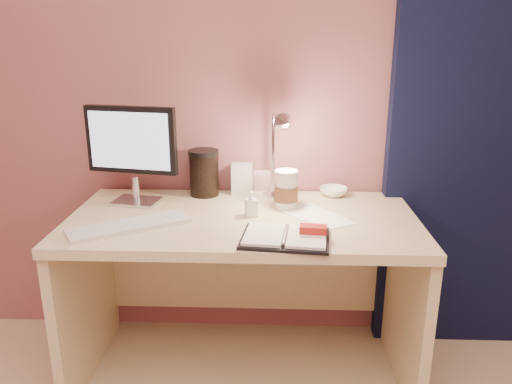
{
  "coord_description": "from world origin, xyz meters",
  "views": [
    {
      "loc": [
        0.12,
        -0.5,
        1.43
      ],
      "look_at": [
        0.06,
        1.33,
        0.85
      ],
      "focal_mm": 35.0,
      "sensor_mm": 36.0,
      "label": 1
    }
  ],
  "objects_px": {
    "desk": "(244,260)",
    "product_box": "(242,179)",
    "monitor": "(133,146)",
    "keyboard": "(129,226)",
    "planner": "(288,237)",
    "coffee_cup": "(286,190)",
    "desk_lamp": "(266,147)",
    "clear_cup": "(262,187)",
    "bowl": "(333,192)",
    "dark_jar": "(204,175)",
    "lotion_bottle": "(251,203)"
  },
  "relations": [
    {
      "from": "coffee_cup",
      "to": "desk_lamp",
      "type": "bearing_deg",
      "value": 152.14
    },
    {
      "from": "desk",
      "to": "lotion_bottle",
      "type": "xyz_separation_m",
      "value": [
        0.03,
        -0.06,
        0.28
      ]
    },
    {
      "from": "monitor",
      "to": "keyboard",
      "type": "height_order",
      "value": "monitor"
    },
    {
      "from": "coffee_cup",
      "to": "product_box",
      "type": "xyz_separation_m",
      "value": [
        -0.2,
        0.19,
        -0.01
      ]
    },
    {
      "from": "product_box",
      "to": "desk_lamp",
      "type": "height_order",
      "value": "desk_lamp"
    },
    {
      "from": "desk_lamp",
      "to": "product_box",
      "type": "bearing_deg",
      "value": 111.04
    },
    {
      "from": "monitor",
      "to": "dark_jar",
      "type": "bearing_deg",
      "value": 35.59
    },
    {
      "from": "monitor",
      "to": "clear_cup",
      "type": "bearing_deg",
      "value": 14.91
    },
    {
      "from": "product_box",
      "to": "desk_lamp",
      "type": "bearing_deg",
      "value": -50.54
    },
    {
      "from": "desk",
      "to": "dark_jar",
      "type": "height_order",
      "value": "dark_jar"
    },
    {
      "from": "planner",
      "to": "dark_jar",
      "type": "distance_m",
      "value": 0.64
    },
    {
      "from": "planner",
      "to": "product_box",
      "type": "bearing_deg",
      "value": 116.31
    },
    {
      "from": "desk",
      "to": "planner",
      "type": "distance_m",
      "value": 0.43
    },
    {
      "from": "coffee_cup",
      "to": "bowl",
      "type": "relative_size",
      "value": 1.3
    },
    {
      "from": "monitor",
      "to": "planner",
      "type": "height_order",
      "value": "monitor"
    },
    {
      "from": "desk",
      "to": "planner",
      "type": "height_order",
      "value": "planner"
    },
    {
      "from": "lotion_bottle",
      "to": "product_box",
      "type": "height_order",
      "value": "product_box"
    },
    {
      "from": "planner",
      "to": "clear_cup",
      "type": "distance_m",
      "value": 0.44
    },
    {
      "from": "dark_jar",
      "to": "bowl",
      "type": "bearing_deg",
      "value": 0.64
    },
    {
      "from": "coffee_cup",
      "to": "dark_jar",
      "type": "relative_size",
      "value": 0.87
    },
    {
      "from": "keyboard",
      "to": "dark_jar",
      "type": "relative_size",
      "value": 2.43
    },
    {
      "from": "lotion_bottle",
      "to": "product_box",
      "type": "distance_m",
      "value": 0.3
    },
    {
      "from": "monitor",
      "to": "keyboard",
      "type": "distance_m",
      "value": 0.38
    },
    {
      "from": "coffee_cup",
      "to": "product_box",
      "type": "relative_size",
      "value": 1.16
    },
    {
      "from": "desk",
      "to": "coffee_cup",
      "type": "distance_m",
      "value": 0.35
    },
    {
      "from": "dark_jar",
      "to": "planner",
      "type": "bearing_deg",
      "value": -54.43
    },
    {
      "from": "lotion_bottle",
      "to": "planner",
      "type": "bearing_deg",
      "value": -60.15
    },
    {
      "from": "bowl",
      "to": "desk_lamp",
      "type": "distance_m",
      "value": 0.4
    },
    {
      "from": "lotion_bottle",
      "to": "product_box",
      "type": "bearing_deg",
      "value": 100.77
    },
    {
      "from": "desk",
      "to": "coffee_cup",
      "type": "relative_size",
      "value": 8.65
    },
    {
      "from": "dark_jar",
      "to": "desk_lamp",
      "type": "bearing_deg",
      "value": -22.56
    },
    {
      "from": "planner",
      "to": "desk",
      "type": "bearing_deg",
      "value": 125.98
    },
    {
      "from": "keyboard",
      "to": "desk_lamp",
      "type": "distance_m",
      "value": 0.64
    },
    {
      "from": "clear_cup",
      "to": "product_box",
      "type": "bearing_deg",
      "value": 129.73
    },
    {
      "from": "desk_lamp",
      "to": "keyboard",
      "type": "bearing_deg",
      "value": -166.13
    },
    {
      "from": "clear_cup",
      "to": "product_box",
      "type": "relative_size",
      "value": 0.95
    },
    {
      "from": "planner",
      "to": "bowl",
      "type": "relative_size",
      "value": 2.68
    },
    {
      "from": "clear_cup",
      "to": "bowl",
      "type": "height_order",
      "value": "clear_cup"
    },
    {
      "from": "desk",
      "to": "lotion_bottle",
      "type": "height_order",
      "value": "lotion_bottle"
    },
    {
      "from": "keyboard",
      "to": "bowl",
      "type": "xyz_separation_m",
      "value": [
        0.81,
        0.43,
        0.01
      ]
    },
    {
      "from": "bowl",
      "to": "lotion_bottle",
      "type": "bearing_deg",
      "value": -142.85
    },
    {
      "from": "coffee_cup",
      "to": "monitor",
      "type": "bearing_deg",
      "value": 177.12
    },
    {
      "from": "planner",
      "to": "lotion_bottle",
      "type": "height_order",
      "value": "lotion_bottle"
    },
    {
      "from": "clear_cup",
      "to": "bowl",
      "type": "bearing_deg",
      "value": 16.63
    },
    {
      "from": "monitor",
      "to": "lotion_bottle",
      "type": "height_order",
      "value": "monitor"
    },
    {
      "from": "product_box",
      "to": "desk_lamp",
      "type": "xyz_separation_m",
      "value": [
        0.11,
        -0.14,
        0.18
      ]
    },
    {
      "from": "desk",
      "to": "product_box",
      "type": "height_order",
      "value": "product_box"
    },
    {
      "from": "product_box",
      "to": "desk_lamp",
      "type": "distance_m",
      "value": 0.25
    },
    {
      "from": "planner",
      "to": "bowl",
      "type": "bearing_deg",
      "value": 73.35
    },
    {
      "from": "clear_cup",
      "to": "keyboard",
      "type": "bearing_deg",
      "value": -145.96
    }
  ]
}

